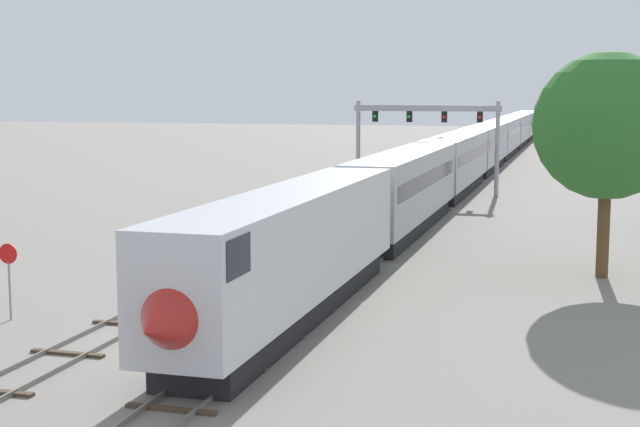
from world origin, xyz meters
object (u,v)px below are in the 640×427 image
object	(u,v)px
signal_gantry	(427,126)
trackside_tree_left	(607,126)
passenger_train	(485,146)
stop_sign	(9,270)

from	to	relation	value
signal_gantry	trackside_tree_left	world-z (taller)	trackside_tree_left
signal_gantry	trackside_tree_left	distance (m)	35.05
passenger_train	trackside_tree_left	distance (m)	57.95
passenger_train	signal_gantry	xyz separation A→B (m)	(-2.25, -24.36, 3.01)
passenger_train	stop_sign	xyz separation A→B (m)	(-10.00, -71.09, -0.74)
passenger_train	stop_sign	world-z (taller)	passenger_train
passenger_train	stop_sign	bearing A→B (deg)	-98.01
passenger_train	signal_gantry	distance (m)	24.65
trackside_tree_left	passenger_train	bearing A→B (deg)	101.24
signal_gantry	stop_sign	distance (m)	47.51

